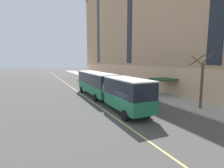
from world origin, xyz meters
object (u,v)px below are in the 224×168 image
(parked_car_red_3, at_px, (118,87))
(city_bus, at_px, (105,86))
(parked_car_green_1, at_px, (98,81))
(parked_car_silver_2, at_px, (141,94))
(street_tree_mid_block, at_px, (201,81))

(parked_car_red_3, bearing_deg, city_bus, -129.59)
(parked_car_green_1, bearing_deg, parked_car_red_3, -90.35)
(parked_car_silver_2, relative_size, parked_car_red_3, 0.89)
(city_bus, height_order, parked_car_green_1, city_bus)
(street_tree_mid_block, bearing_deg, parked_car_red_3, 102.99)
(parked_car_silver_2, height_order, parked_car_red_3, same)
(city_bus, distance_m, parked_car_red_3, 7.89)
(city_bus, bearing_deg, parked_car_silver_2, -12.60)
(city_bus, relative_size, street_tree_mid_block, 3.03)
(city_bus, relative_size, parked_car_green_1, 4.03)
(parked_car_green_1, distance_m, parked_car_red_3, 10.73)
(parked_car_red_3, height_order, street_tree_mid_block, street_tree_mid_block)
(parked_car_red_3, relative_size, street_tree_mid_block, 0.76)
(parked_car_silver_2, relative_size, street_tree_mid_block, 0.67)
(city_bus, height_order, street_tree_mid_block, street_tree_mid_block)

